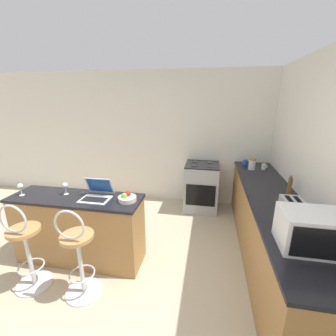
{
  "coord_description": "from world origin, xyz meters",
  "views": [
    {
      "loc": [
        0.98,
        -1.67,
        2.08
      ],
      "look_at": [
        0.37,
        1.72,
        1.01
      ],
      "focal_mm": 24.0,
      "sensor_mm": 36.0,
      "label": 1
    }
  ],
  "objects_px": {
    "microwave": "(315,231)",
    "fruit_bowl": "(127,198)",
    "bar_stool_far": "(78,255)",
    "stove_range": "(201,187)",
    "toaster": "(292,208)",
    "mug_white": "(264,167)",
    "laptop": "(97,193)",
    "wine_glass_tall": "(20,187)",
    "wine_glass_short": "(65,186)",
    "storage_jar": "(252,164)",
    "pepper_mill": "(290,185)",
    "mug_blue": "(245,162)",
    "bar_stool_near": "(26,248)"
  },
  "relations": [
    {
      "from": "wine_glass_short",
      "to": "bar_stool_far",
      "type": "bearing_deg",
      "value": -51.1
    },
    {
      "from": "bar_stool_near",
      "to": "wine_glass_tall",
      "type": "relative_size",
      "value": 6.79
    },
    {
      "from": "pepper_mill",
      "to": "stove_range",
      "type": "bearing_deg",
      "value": 134.29
    },
    {
      "from": "laptop",
      "to": "wine_glass_short",
      "type": "relative_size",
      "value": 2.23
    },
    {
      "from": "mug_blue",
      "to": "pepper_mill",
      "type": "height_order",
      "value": "pepper_mill"
    },
    {
      "from": "mug_blue",
      "to": "fruit_bowl",
      "type": "bearing_deg",
      "value": -131.01
    },
    {
      "from": "wine_glass_short",
      "to": "toaster",
      "type": "bearing_deg",
      "value": -2.09
    },
    {
      "from": "bar_stool_near",
      "to": "storage_jar",
      "type": "relative_size",
      "value": 5.6
    },
    {
      "from": "microwave",
      "to": "fruit_bowl",
      "type": "height_order",
      "value": "microwave"
    },
    {
      "from": "storage_jar",
      "to": "microwave",
      "type": "bearing_deg",
      "value": -86.58
    },
    {
      "from": "wine_glass_short",
      "to": "microwave",
      "type": "bearing_deg",
      "value": -12.99
    },
    {
      "from": "mug_white",
      "to": "storage_jar",
      "type": "relative_size",
      "value": 0.49
    },
    {
      "from": "stove_range",
      "to": "mug_blue",
      "type": "xyz_separation_m",
      "value": [
        0.78,
        0.11,
        0.5
      ]
    },
    {
      "from": "toaster",
      "to": "laptop",
      "type": "bearing_deg",
      "value": 178.07
    },
    {
      "from": "microwave",
      "to": "storage_jar",
      "type": "bearing_deg",
      "value": 93.42
    },
    {
      "from": "bar_stool_near",
      "to": "pepper_mill",
      "type": "relative_size",
      "value": 4.33
    },
    {
      "from": "mug_blue",
      "to": "wine_glass_short",
      "type": "xyz_separation_m",
      "value": [
        -2.44,
        -1.8,
        0.07
      ]
    },
    {
      "from": "stove_range",
      "to": "wine_glass_short",
      "type": "distance_m",
      "value": 2.44
    },
    {
      "from": "laptop",
      "to": "fruit_bowl",
      "type": "relative_size",
      "value": 1.62
    },
    {
      "from": "pepper_mill",
      "to": "storage_jar",
      "type": "distance_m",
      "value": 1.04
    },
    {
      "from": "microwave",
      "to": "storage_jar",
      "type": "relative_size",
      "value": 2.82
    },
    {
      "from": "stove_range",
      "to": "wine_glass_short",
      "type": "bearing_deg",
      "value": -134.5
    },
    {
      "from": "wine_glass_tall",
      "to": "mug_blue",
      "type": "bearing_deg",
      "value": 33.02
    },
    {
      "from": "wine_glass_tall",
      "to": "pepper_mill",
      "type": "xyz_separation_m",
      "value": [
        3.33,
        0.66,
        0.0
      ]
    },
    {
      "from": "fruit_bowl",
      "to": "pepper_mill",
      "type": "bearing_deg",
      "value": 16.23
    },
    {
      "from": "laptop",
      "to": "toaster",
      "type": "relative_size",
      "value": 1.33
    },
    {
      "from": "microwave",
      "to": "toaster",
      "type": "height_order",
      "value": "microwave"
    },
    {
      "from": "toaster",
      "to": "fruit_bowl",
      "type": "xyz_separation_m",
      "value": [
        -1.8,
        0.05,
        -0.06
      ]
    },
    {
      "from": "wine_glass_tall",
      "to": "storage_jar",
      "type": "distance_m",
      "value": 3.46
    },
    {
      "from": "stove_range",
      "to": "mug_white",
      "type": "bearing_deg",
      "value": -6.79
    },
    {
      "from": "bar_stool_far",
      "to": "wine_glass_tall",
      "type": "relative_size",
      "value": 6.79
    },
    {
      "from": "pepper_mill",
      "to": "wine_glass_tall",
      "type": "bearing_deg",
      "value": -168.85
    },
    {
      "from": "stove_range",
      "to": "wine_glass_short",
      "type": "xyz_separation_m",
      "value": [
        -1.66,
        -1.69,
        0.57
      ]
    },
    {
      "from": "laptop",
      "to": "wine_glass_short",
      "type": "xyz_separation_m",
      "value": [
        -0.44,
        0.02,
        0.06
      ]
    },
    {
      "from": "laptop",
      "to": "storage_jar",
      "type": "xyz_separation_m",
      "value": [
        2.06,
        1.54,
        0.04
      ]
    },
    {
      "from": "microwave",
      "to": "bar_stool_near",
      "type": "bearing_deg",
      "value": 179.55
    },
    {
      "from": "bar_stool_far",
      "to": "stove_range",
      "type": "relative_size",
      "value": 1.17
    },
    {
      "from": "microwave",
      "to": "mug_white",
      "type": "height_order",
      "value": "microwave"
    },
    {
      "from": "wine_glass_tall",
      "to": "wine_glass_short",
      "type": "height_order",
      "value": "same"
    },
    {
      "from": "wine_glass_tall",
      "to": "pepper_mill",
      "type": "bearing_deg",
      "value": 11.15
    },
    {
      "from": "bar_stool_far",
      "to": "toaster",
      "type": "relative_size",
      "value": 4.07
    },
    {
      "from": "microwave",
      "to": "pepper_mill",
      "type": "bearing_deg",
      "value": 81.78
    },
    {
      "from": "microwave",
      "to": "bar_stool_far",
      "type": "bearing_deg",
      "value": 179.41
    },
    {
      "from": "laptop",
      "to": "mug_white",
      "type": "bearing_deg",
      "value": 34.96
    },
    {
      "from": "laptop",
      "to": "pepper_mill",
      "type": "height_order",
      "value": "pepper_mill"
    },
    {
      "from": "wine_glass_tall",
      "to": "pepper_mill",
      "type": "distance_m",
      "value": 3.39
    },
    {
      "from": "wine_glass_tall",
      "to": "stove_range",
      "type": "bearing_deg",
      "value": 39.7
    },
    {
      "from": "toaster",
      "to": "mug_white",
      "type": "xyz_separation_m",
      "value": [
        0.08,
        1.66,
        -0.05
      ]
    },
    {
      "from": "bar_stool_far",
      "to": "storage_jar",
      "type": "relative_size",
      "value": 5.6
    },
    {
      "from": "mug_white",
      "to": "storage_jar",
      "type": "distance_m",
      "value": 0.22
    }
  ]
}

